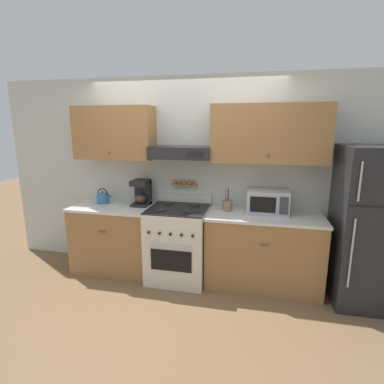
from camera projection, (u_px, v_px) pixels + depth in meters
ground_plane at (173, 288)px, 3.64m from camera, size 16.00×16.00×0.00m
wall_back at (189, 162)px, 3.89m from camera, size 5.20×0.46×2.55m
counter_left at (115, 238)px, 4.04m from camera, size 1.07×0.65×0.90m
counter_right at (263, 250)px, 3.63m from camera, size 1.37×0.65×0.90m
stove_range at (179, 243)px, 3.81m from camera, size 0.73×0.73×1.03m
refrigerator at (368, 226)px, 3.24m from camera, size 0.66×0.78×1.73m
tea_kettle at (103, 197)px, 4.07m from camera, size 0.21×0.17×0.21m
coffee_maker at (142, 192)px, 3.97m from camera, size 0.22×0.26×0.34m
microwave at (268, 201)px, 3.62m from camera, size 0.49×0.39×0.28m
utensil_crock at (227, 205)px, 3.72m from camera, size 0.13×0.13×0.28m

